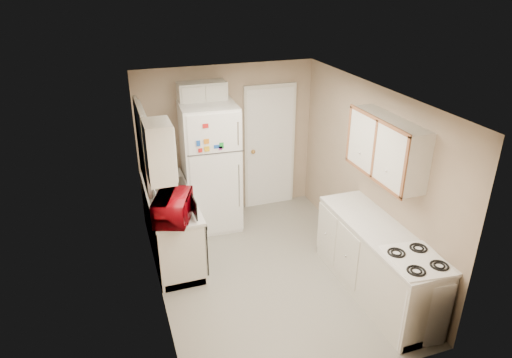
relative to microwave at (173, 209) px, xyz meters
name	(u,v)px	position (x,y,z in m)	size (l,w,h in m)	color
floor	(268,272)	(1.15, -0.22, -1.05)	(3.80, 3.80, 0.00)	#A8A59C
ceiling	(271,95)	(1.15, -0.22, 1.35)	(3.80, 3.80, 0.00)	white
wall_left	(153,209)	(-0.25, -0.22, 0.15)	(3.80, 3.80, 0.00)	tan
wall_right	(369,176)	(2.55, -0.22, 0.15)	(3.80, 3.80, 0.00)	tan
wall_back	(227,141)	(1.15, 1.68, 0.15)	(2.80, 2.80, 0.00)	tan
wall_front	(346,284)	(1.15, -2.12, 0.15)	(2.80, 2.80, 0.00)	tan
left_counter	(172,224)	(0.05, 0.68, -0.60)	(0.60, 1.80, 0.90)	silver
dishwasher	(202,240)	(0.34, 0.08, -0.56)	(0.03, 0.58, 0.72)	black
sink	(168,193)	(0.05, 0.83, -0.19)	(0.54, 0.74, 0.16)	gray
microwave	(173,209)	(0.00, 0.00, 0.00)	(0.32, 0.58, 0.39)	maroon
soap_bottle	(161,178)	(0.00, 1.06, -0.05)	(0.09, 0.09, 0.20)	silver
window_blinds	(143,145)	(-0.21, 0.83, 0.55)	(0.10, 0.98, 1.08)	silver
upper_cabinet_left	(159,152)	(-0.10, 0.00, 0.75)	(0.30, 0.45, 0.70)	silver
refrigerator	(210,167)	(0.77, 1.28, -0.08)	(0.80, 0.78, 1.94)	white
cabinet_over_fridge	(202,96)	(0.75, 1.53, 0.95)	(0.70, 0.30, 0.40)	silver
interior_door	(270,147)	(1.85, 1.64, -0.03)	(0.86, 0.06, 2.08)	white
right_counter	(377,262)	(2.25, -1.02, -0.60)	(0.60, 2.00, 0.90)	silver
stove	(410,298)	(2.26, -1.68, -0.65)	(0.54, 0.66, 0.81)	white
upper_cabinet_right	(387,148)	(2.40, -0.72, 0.75)	(0.30, 1.20, 0.70)	silver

